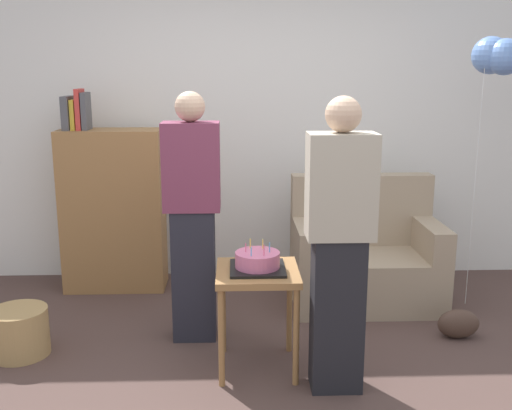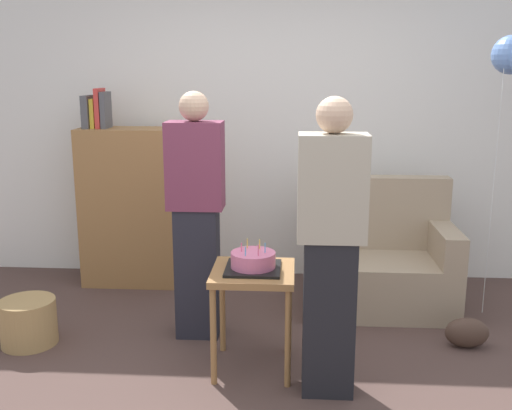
{
  "view_description": "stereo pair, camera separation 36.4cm",
  "coord_description": "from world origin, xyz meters",
  "px_view_note": "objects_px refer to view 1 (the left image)",
  "views": [
    {
      "loc": [
        -0.2,
        -3.03,
        1.76
      ],
      "look_at": [
        -0.07,
        0.53,
        0.95
      ],
      "focal_mm": 41.92,
      "sensor_mm": 36.0,
      "label": 1
    },
    {
      "loc": [
        0.17,
        -3.02,
        1.76
      ],
      "look_at": [
        -0.07,
        0.53,
        0.95
      ],
      "focal_mm": 41.92,
      "sensor_mm": 36.0,
      "label": 2
    }
  ],
  "objects_px": {
    "handbag": "(458,324)",
    "bookshelf": "(113,208)",
    "wicker_basket": "(19,332)",
    "person_holding_cake": "(339,246)",
    "side_table": "(258,285)",
    "couch": "(365,259)",
    "birthday_cake": "(258,261)",
    "balloon_bunch": "(497,56)",
    "person_blowing_candles": "(193,217)"
  },
  "relations": [
    {
      "from": "person_blowing_candles",
      "to": "bookshelf",
      "type": "bearing_deg",
      "value": 124.98
    },
    {
      "from": "person_blowing_candles",
      "to": "balloon_bunch",
      "type": "height_order",
      "value": "balloon_bunch"
    },
    {
      "from": "person_holding_cake",
      "to": "balloon_bunch",
      "type": "bearing_deg",
      "value": -126.72
    },
    {
      "from": "couch",
      "to": "bookshelf",
      "type": "xyz_separation_m",
      "value": [
        -1.98,
        0.37,
        0.33
      ]
    },
    {
      "from": "person_holding_cake",
      "to": "wicker_basket",
      "type": "height_order",
      "value": "person_holding_cake"
    },
    {
      "from": "couch",
      "to": "person_holding_cake",
      "type": "height_order",
      "value": "person_holding_cake"
    },
    {
      "from": "side_table",
      "to": "handbag",
      "type": "height_order",
      "value": "side_table"
    },
    {
      "from": "handbag",
      "to": "person_blowing_candles",
      "type": "bearing_deg",
      "value": 177.34
    },
    {
      "from": "wicker_basket",
      "to": "birthday_cake",
      "type": "bearing_deg",
      "value": -8.43
    },
    {
      "from": "couch",
      "to": "balloon_bunch",
      "type": "height_order",
      "value": "balloon_bunch"
    },
    {
      "from": "person_blowing_candles",
      "to": "handbag",
      "type": "distance_m",
      "value": 1.91
    },
    {
      "from": "person_holding_cake",
      "to": "balloon_bunch",
      "type": "xyz_separation_m",
      "value": [
        1.3,
        1.22,
        1.02
      ]
    },
    {
      "from": "person_holding_cake",
      "to": "handbag",
      "type": "bearing_deg",
      "value": -136.9
    },
    {
      "from": "person_holding_cake",
      "to": "wicker_basket",
      "type": "bearing_deg",
      "value": -3.32
    },
    {
      "from": "couch",
      "to": "birthday_cake",
      "type": "bearing_deg",
      "value": -129.71
    },
    {
      "from": "birthday_cake",
      "to": "wicker_basket",
      "type": "relative_size",
      "value": 0.89
    },
    {
      "from": "birthday_cake",
      "to": "person_blowing_candles",
      "type": "height_order",
      "value": "person_blowing_candles"
    },
    {
      "from": "balloon_bunch",
      "to": "person_holding_cake",
      "type": "bearing_deg",
      "value": -136.95
    },
    {
      "from": "bookshelf",
      "to": "person_holding_cake",
      "type": "xyz_separation_m",
      "value": [
        1.55,
        -1.66,
        0.16
      ]
    },
    {
      "from": "couch",
      "to": "balloon_bunch",
      "type": "xyz_separation_m",
      "value": [
        0.87,
        -0.07,
        1.51
      ]
    },
    {
      "from": "birthday_cake",
      "to": "person_holding_cake",
      "type": "height_order",
      "value": "person_holding_cake"
    },
    {
      "from": "person_holding_cake",
      "to": "wicker_basket",
      "type": "relative_size",
      "value": 4.53
    },
    {
      "from": "bookshelf",
      "to": "balloon_bunch",
      "type": "distance_m",
      "value": 3.11
    },
    {
      "from": "bookshelf",
      "to": "person_blowing_candles",
      "type": "relative_size",
      "value": 0.99
    },
    {
      "from": "handbag",
      "to": "bookshelf",
      "type": "bearing_deg",
      "value": 156.82
    },
    {
      "from": "couch",
      "to": "side_table",
      "type": "height_order",
      "value": "couch"
    },
    {
      "from": "person_holding_cake",
      "to": "handbag",
      "type": "height_order",
      "value": "person_holding_cake"
    },
    {
      "from": "bookshelf",
      "to": "birthday_cake",
      "type": "relative_size",
      "value": 5.04
    },
    {
      "from": "couch",
      "to": "side_table",
      "type": "xyz_separation_m",
      "value": [
        -0.87,
        -1.04,
        0.18
      ]
    },
    {
      "from": "bookshelf",
      "to": "person_holding_cake",
      "type": "bearing_deg",
      "value": -47.02
    },
    {
      "from": "side_table",
      "to": "wicker_basket",
      "type": "bearing_deg",
      "value": 171.57
    },
    {
      "from": "couch",
      "to": "person_holding_cake",
      "type": "bearing_deg",
      "value": -108.7
    },
    {
      "from": "bookshelf",
      "to": "balloon_bunch",
      "type": "relative_size",
      "value": 0.81
    },
    {
      "from": "bookshelf",
      "to": "birthday_cake",
      "type": "distance_m",
      "value": 1.8
    },
    {
      "from": "bookshelf",
      "to": "person_blowing_candles",
      "type": "xyz_separation_m",
      "value": [
        0.71,
        -0.98,
        0.16
      ]
    },
    {
      "from": "birthday_cake",
      "to": "balloon_bunch",
      "type": "height_order",
      "value": "balloon_bunch"
    },
    {
      "from": "couch",
      "to": "birthday_cake",
      "type": "height_order",
      "value": "couch"
    },
    {
      "from": "side_table",
      "to": "couch",
      "type": "bearing_deg",
      "value": 50.29
    },
    {
      "from": "handbag",
      "to": "couch",
      "type": "bearing_deg",
      "value": 125.81
    },
    {
      "from": "side_table",
      "to": "balloon_bunch",
      "type": "bearing_deg",
      "value": 29.34
    },
    {
      "from": "person_blowing_candles",
      "to": "person_holding_cake",
      "type": "relative_size",
      "value": 1.0
    },
    {
      "from": "couch",
      "to": "side_table",
      "type": "distance_m",
      "value": 1.37
    },
    {
      "from": "birthday_cake",
      "to": "person_blowing_candles",
      "type": "xyz_separation_m",
      "value": [
        -0.4,
        0.44,
        0.16
      ]
    },
    {
      "from": "bookshelf",
      "to": "person_holding_cake",
      "type": "height_order",
      "value": "person_holding_cake"
    },
    {
      "from": "balloon_bunch",
      "to": "couch",
      "type": "bearing_deg",
      "value": 175.51
    },
    {
      "from": "couch",
      "to": "bookshelf",
      "type": "distance_m",
      "value": 2.04
    },
    {
      "from": "bookshelf",
      "to": "wicker_basket",
      "type": "distance_m",
      "value": 1.36
    },
    {
      "from": "wicker_basket",
      "to": "couch",
      "type": "bearing_deg",
      "value": 19.23
    },
    {
      "from": "side_table",
      "to": "bookshelf",
      "type": "bearing_deg",
      "value": 128.2
    },
    {
      "from": "side_table",
      "to": "balloon_bunch",
      "type": "distance_m",
      "value": 2.39
    }
  ]
}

